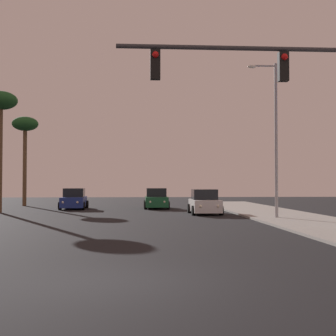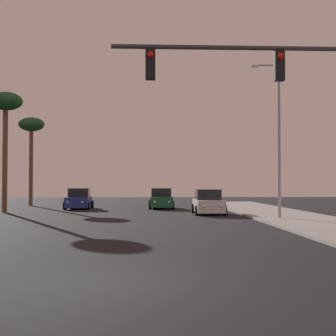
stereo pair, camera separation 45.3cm
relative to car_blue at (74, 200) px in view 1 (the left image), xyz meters
name	(u,v)px [view 1 (the left image)]	position (x,y,z in m)	size (l,w,h in m)	color
ground_plane	(116,282)	(4.74, -28.34, -0.76)	(120.00, 120.00, 0.00)	black
car_blue	(74,200)	(0.00, 0.00, 0.00)	(2.04, 4.34, 1.68)	navy
car_white	(204,203)	(9.71, -6.83, 0.00)	(2.04, 4.32, 1.68)	silver
car_green	(156,199)	(6.71, 0.37, 0.00)	(2.04, 4.31, 1.68)	#195933
traffic_light_mast	(298,96)	(10.07, -24.46, 4.00)	(7.95, 0.36, 6.50)	#38383D
street_lamp	(274,131)	(13.10, -11.69, 4.36)	(1.74, 0.24, 9.00)	#99999E
palm_tree_far	(25,128)	(-5.31, 5.66, 6.42)	(2.40, 2.40, 8.29)	brown
palm_tree_mid	(0,107)	(-4.69, -4.34, 6.80)	(2.40, 2.40, 8.71)	brown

